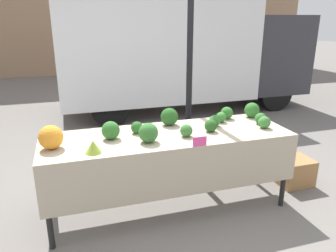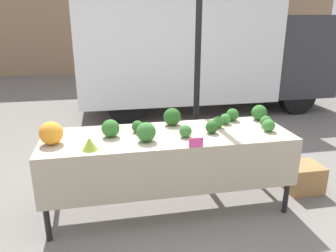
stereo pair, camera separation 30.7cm
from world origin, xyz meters
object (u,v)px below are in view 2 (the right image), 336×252
at_px(price_sign, 196,143).
at_px(parked_truck, 196,44).
at_px(orange_cauliflower, 51,133).
at_px(produce_crate, 303,177).

bearing_deg(price_sign, parked_truck, 74.19).
bearing_deg(orange_cauliflower, price_sign, -14.49).
distance_m(orange_cauliflower, price_sign, 1.25).
distance_m(parked_truck, produce_crate, 3.79).
height_order(price_sign, produce_crate, price_sign).
xyz_separation_m(parked_truck, produce_crate, (0.23, -3.59, -1.17)).
height_order(parked_truck, price_sign, parked_truck).
distance_m(price_sign, produce_crate, 1.58).
xyz_separation_m(orange_cauliflower, price_sign, (1.21, -0.31, -0.06)).
relative_size(parked_truck, orange_cauliflower, 24.62).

